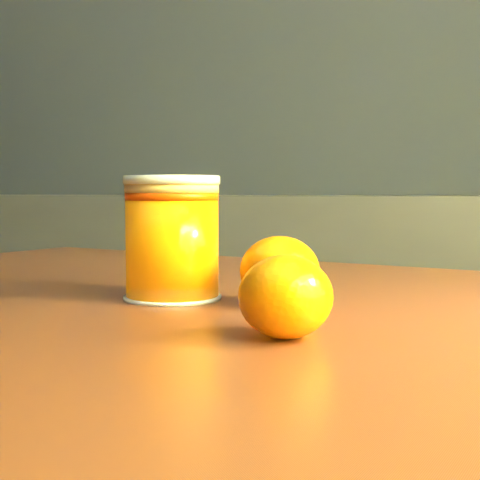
% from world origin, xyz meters
% --- Properties ---
extents(kitchen_counter, '(3.15, 0.60, 0.90)m').
position_xyz_m(kitchen_counter, '(0.00, 1.45, 0.45)').
color(kitchen_counter, '#444347').
rests_on(kitchen_counter, ground).
extents(table, '(1.19, 0.92, 0.81)m').
position_xyz_m(table, '(0.77, 0.32, 0.71)').
color(table, brown).
rests_on(table, ground).
extents(juice_glass, '(0.08, 0.08, 0.10)m').
position_xyz_m(juice_glass, '(0.73, 0.35, 0.87)').
color(juice_glass, orange).
rests_on(juice_glass, table).
extents(orange_front, '(0.08, 0.08, 0.06)m').
position_xyz_m(orange_front, '(0.83, 0.35, 0.84)').
color(orange_front, orange).
rests_on(orange_front, table).
extents(orange_back, '(0.08, 0.08, 0.05)m').
position_xyz_m(orange_back, '(0.87, 0.24, 0.84)').
color(orange_back, orange).
rests_on(orange_back, table).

